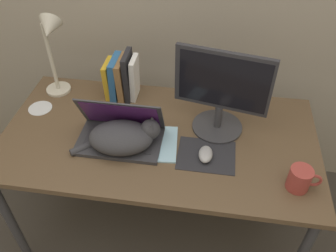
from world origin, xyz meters
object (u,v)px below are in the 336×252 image
(book_row, at_px, (122,77))
(notepad, at_px, (158,143))
(computer_mouse, at_px, (206,154))
(laptop, at_px, (120,133))
(cd_disc, at_px, (40,108))
(desk_lamp, at_px, (51,43))
(external_monitor, at_px, (221,92))
(mug, at_px, (300,179))
(cat, at_px, (124,137))

(book_row, bearing_deg, notepad, -54.35)
(computer_mouse, bearing_deg, laptop, 172.35)
(cd_disc, bearing_deg, computer_mouse, -14.08)
(laptop, xyz_separation_m, cd_disc, (-0.47, 0.16, -0.04))
(laptop, distance_m, notepad, 0.18)
(book_row, distance_m, notepad, 0.43)
(desk_lamp, bearing_deg, notepad, -27.76)
(desk_lamp, bearing_deg, computer_mouse, -23.91)
(notepad, xyz_separation_m, cd_disc, (-0.64, 0.16, -0.00))
(external_monitor, xyz_separation_m, computer_mouse, (-0.04, -0.21, -0.19))
(desk_lamp, bearing_deg, book_row, 7.79)
(book_row, relative_size, cd_disc, 2.10)
(desk_lamp, height_order, cd_disc, desk_lamp)
(laptop, xyz_separation_m, mug, (0.78, -0.16, 0.01))
(book_row, height_order, mug, book_row)
(external_monitor, distance_m, notepad, 0.37)
(external_monitor, bearing_deg, notepad, -149.64)
(laptop, height_order, cd_disc, laptop)
(external_monitor, bearing_deg, desk_lamp, 170.16)
(desk_lamp, relative_size, mug, 3.44)
(desk_lamp, relative_size, notepad, 1.88)
(cd_disc, bearing_deg, book_row, 24.25)
(external_monitor, distance_m, mug, 0.49)
(book_row, xyz_separation_m, mug, (0.85, -0.50, -0.06))
(cd_disc, bearing_deg, mug, -14.53)
(laptop, xyz_separation_m, external_monitor, (0.44, 0.15, 0.17))
(cat, xyz_separation_m, book_row, (-0.10, 0.38, 0.05))
(mug, bearing_deg, cd_disc, 165.47)
(notepad, bearing_deg, external_monitor, 30.36)
(cd_disc, bearing_deg, notepad, -14.43)
(book_row, bearing_deg, laptop, -77.98)
(computer_mouse, bearing_deg, cat, 178.17)
(external_monitor, bearing_deg, computer_mouse, -101.31)
(laptop, xyz_separation_m, cat, (0.03, -0.04, 0.02))
(book_row, bearing_deg, computer_mouse, -40.10)
(laptop, bearing_deg, book_row, 102.02)
(book_row, bearing_deg, cat, -75.27)
(mug, bearing_deg, computer_mouse, 164.46)
(computer_mouse, xyz_separation_m, notepad, (-0.22, 0.05, -0.02))
(notepad, distance_m, mug, 0.63)
(cat, xyz_separation_m, mug, (0.75, -0.12, -0.01))
(notepad, relative_size, cd_disc, 2.04)
(desk_lamp, xyz_separation_m, cd_disc, (-0.07, -0.13, -0.31))
(laptop, xyz_separation_m, book_row, (-0.07, 0.34, 0.07))
(cat, distance_m, notepad, 0.16)
(cat, relative_size, external_monitor, 0.92)
(desk_lamp, distance_m, notepad, 0.71)
(laptop, height_order, computer_mouse, laptop)
(computer_mouse, xyz_separation_m, desk_lamp, (-0.79, 0.35, 0.29))
(cat, xyz_separation_m, computer_mouse, (0.37, -0.01, -0.04))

